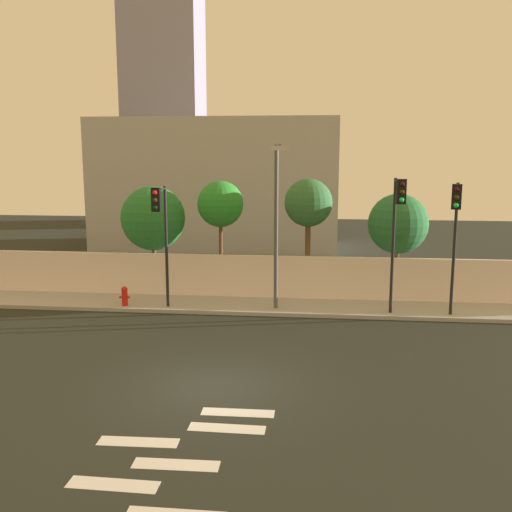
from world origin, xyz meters
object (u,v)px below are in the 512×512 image
(roadside_tree_rightmost, at_px, (398,224))
(traffic_light_center, at_px, (397,218))
(traffic_light_left, at_px, (161,221))
(street_lamp_curbside, at_px, (277,212))
(roadside_tree_midleft, at_px, (220,205))
(fire_hydrant, at_px, (125,295))
(roadside_tree_midright, at_px, (308,204))
(traffic_light_right, at_px, (455,222))
(roadside_tree_leftmost, at_px, (153,218))

(roadside_tree_rightmost, bearing_deg, traffic_light_center, -98.22)
(traffic_light_left, relative_size, street_lamp_curbside, 0.75)
(street_lamp_curbside, height_order, roadside_tree_midleft, street_lamp_curbside)
(fire_hydrant, bearing_deg, traffic_light_center, -1.87)
(roadside_tree_midright, bearing_deg, traffic_light_center, -44.76)
(traffic_light_right, distance_m, roadside_tree_leftmost, 12.76)
(traffic_light_right, height_order, fire_hydrant, traffic_light_right)
(street_lamp_curbside, height_order, roadside_tree_midright, street_lamp_curbside)
(roadside_tree_leftmost, xyz_separation_m, roadside_tree_midleft, (3.04, 0.00, 0.65))
(traffic_light_center, relative_size, roadside_tree_rightmost, 1.14)
(traffic_light_right, xyz_separation_m, street_lamp_curbside, (-6.58, 0.37, 0.24))
(roadside_tree_midright, height_order, roadside_tree_rightmost, roadside_tree_midright)
(roadside_tree_midleft, relative_size, roadside_tree_midright, 0.98)
(roadside_tree_leftmost, height_order, roadside_tree_midleft, roadside_tree_midleft)
(traffic_light_center, distance_m, fire_hydrant, 11.14)
(traffic_light_right, xyz_separation_m, roadside_tree_rightmost, (-1.61, 3.37, -0.54))
(traffic_light_left, distance_m, roadside_tree_midleft, 3.86)
(street_lamp_curbside, height_order, roadside_tree_leftmost, street_lamp_curbside)
(traffic_light_center, xyz_separation_m, roadside_tree_rightmost, (0.48, 3.31, -0.64))
(traffic_light_right, bearing_deg, street_lamp_curbside, 176.80)
(fire_hydrant, bearing_deg, roadside_tree_midright, 22.14)
(traffic_light_center, xyz_separation_m, roadside_tree_leftmost, (-10.21, 3.31, -0.53))
(traffic_light_right, distance_m, roadside_tree_rightmost, 3.78)
(traffic_light_right, height_order, street_lamp_curbside, street_lamp_curbside)
(roadside_tree_midleft, xyz_separation_m, roadside_tree_rightmost, (7.65, 0.00, -0.75))
(roadside_tree_midleft, bearing_deg, traffic_light_left, -116.98)
(traffic_light_left, bearing_deg, roadside_tree_midright, 31.57)
(fire_hydrant, distance_m, roadside_tree_midleft, 5.71)
(traffic_light_center, height_order, traffic_light_right, traffic_light_center)
(traffic_light_right, bearing_deg, roadside_tree_leftmost, 164.66)
(fire_hydrant, distance_m, roadside_tree_midright, 8.61)
(roadside_tree_midright, bearing_deg, traffic_light_left, -148.43)
(traffic_light_center, xyz_separation_m, street_lamp_curbside, (-4.49, 0.31, 0.14))
(traffic_light_center, bearing_deg, traffic_light_right, -1.67)
(roadside_tree_leftmost, bearing_deg, roadside_tree_rightmost, 0.00)
(roadside_tree_leftmost, xyz_separation_m, roadside_tree_midright, (6.87, 0.00, 0.71))
(traffic_light_right, height_order, roadside_tree_leftmost, traffic_light_right)
(roadside_tree_midright, distance_m, roadside_tree_rightmost, 3.91)
(traffic_light_right, relative_size, roadside_tree_midright, 0.97)
(roadside_tree_midright, bearing_deg, traffic_light_right, -31.86)
(roadside_tree_midright, bearing_deg, roadside_tree_leftmost, 180.00)
(street_lamp_curbside, bearing_deg, roadside_tree_rightmost, 31.19)
(roadside_tree_midleft, xyz_separation_m, roadside_tree_midright, (3.83, 0.00, 0.07))
(fire_hydrant, bearing_deg, traffic_light_right, -1.84)
(street_lamp_curbside, distance_m, fire_hydrant, 7.04)
(traffic_light_center, distance_m, roadside_tree_rightmost, 3.41)
(traffic_light_right, relative_size, roadside_tree_leftmost, 1.05)
(roadside_tree_midleft, bearing_deg, fire_hydrant, -139.41)
(traffic_light_left, bearing_deg, street_lamp_curbside, 5.37)
(traffic_light_center, relative_size, roadside_tree_midleft, 1.03)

